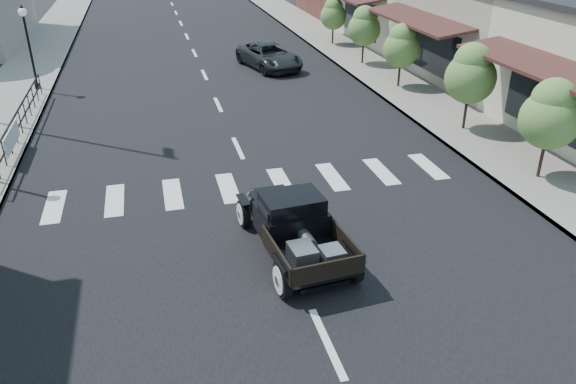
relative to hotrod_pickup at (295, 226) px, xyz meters
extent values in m
plane|color=black|center=(-0.20, -0.18, -0.73)|extent=(120.00, 120.00, 0.00)
cube|color=black|center=(-0.20, 14.82, -0.72)|extent=(14.00, 80.00, 0.02)
cube|color=gray|center=(-8.70, 14.82, -0.66)|extent=(3.00, 80.00, 0.15)
cube|color=gray|center=(8.30, 14.82, -0.66)|extent=(3.00, 80.00, 0.15)
cube|color=gray|center=(14.80, 12.82, 1.52)|extent=(10.00, 9.00, 4.50)
cube|color=#B9B09C|center=(14.80, 21.82, 1.52)|extent=(10.00, 9.00, 4.50)
imported|color=black|center=(3.22, 17.38, -0.11)|extent=(3.12, 4.86, 1.25)
camera|label=1|loc=(-2.90, -10.88, 6.49)|focal=35.00mm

